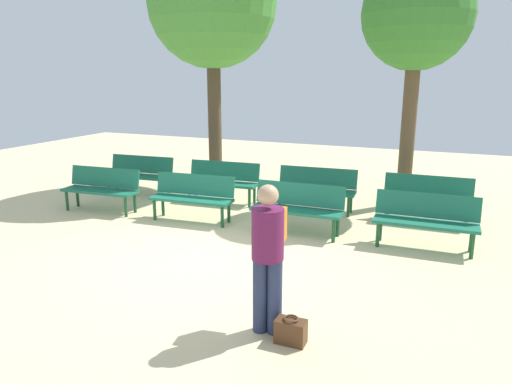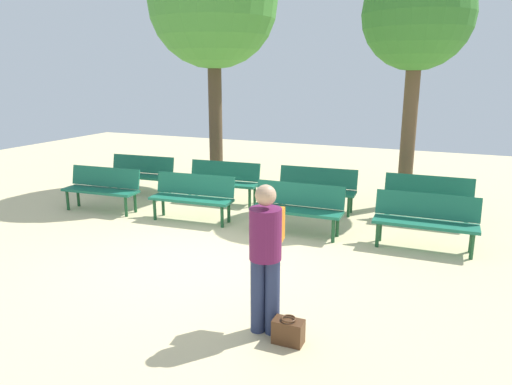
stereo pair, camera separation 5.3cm
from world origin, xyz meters
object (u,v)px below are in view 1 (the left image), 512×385
at_px(bench_r0_c1, 193,195).
at_px(bench_r1_c2, 316,187).
at_px(bench_r0_c0, 102,187).
at_px(tree_1, 212,4).
at_px(bench_r0_c2, 298,205).
at_px(bench_r1_c0, 140,172).
at_px(bench_r1_c1, 223,179).
at_px(tree_0, 417,18).
at_px(bench_r1_c3, 427,196).
at_px(bench_r0_c3, 426,218).
at_px(visitor_with_backpack, 268,250).
at_px(handbag, 291,331).

height_order(bench_r0_c1, bench_r1_c2, same).
height_order(bench_r0_c0, tree_1, tree_1).
relative_size(bench_r0_c0, bench_r0_c2, 1.01).
relative_size(bench_r1_c0, bench_r1_c1, 1.00).
xyz_separation_m(bench_r0_c2, tree_1, (-3.01, 2.69, 3.78)).
height_order(bench_r1_c1, tree_0, tree_0).
xyz_separation_m(bench_r1_c1, bench_r1_c3, (4.19, 0.20, 0.00)).
distance_m(bench_r0_c3, tree_1, 6.87).
xyz_separation_m(bench_r1_c0, bench_r1_c3, (6.30, 0.28, 0.00)).
bearing_deg(visitor_with_backpack, bench_r1_c3, -114.57).
xyz_separation_m(bench_r0_c0, bench_r1_c1, (1.96, 1.55, 0.00)).
height_order(bench_r0_c0, bench_r1_c0, same).
bearing_deg(tree_1, bench_r0_c1, -71.12).
bearing_deg(bench_r0_c0, bench_r0_c1, 0.01).
distance_m(bench_r1_c1, bench_r1_c2, 2.06).
xyz_separation_m(bench_r0_c1, bench_r1_c3, (4.11, 1.61, 0.00)).
height_order(bench_r0_c2, tree_0, tree_0).
xyz_separation_m(bench_r0_c0, bench_r1_c2, (4.02, 1.69, 0.00)).
height_order(bench_r1_c0, bench_r1_c3, same).
bearing_deg(bench_r1_c3, bench_r1_c2, -179.68).
bearing_deg(handbag, visitor_with_backpack, 154.55).
height_order(tree_1, handbag, tree_1).
xyz_separation_m(bench_r0_c1, bench_r0_c2, (2.07, 0.06, 0.00)).
bearing_deg(visitor_with_backpack, bench_r1_c1, -67.06).
relative_size(bench_r0_c0, handbag, 5.08).
bearing_deg(bench_r1_c3, handbag, -103.00).
bearing_deg(tree_1, handbag, -56.38).
bearing_deg(bench_r0_c3, bench_r1_c3, 91.36).
relative_size(bench_r0_c1, bench_r1_c0, 1.00).
bearing_deg(bench_r0_c3, bench_r1_c2, 146.55).
height_order(bench_r1_c0, bench_r1_c2, same).
distance_m(bench_r1_c2, bench_r1_c3, 2.13).
relative_size(bench_r1_c3, visitor_with_backpack, 0.98).
bearing_deg(bench_r0_c1, tree_0, 32.82).
bearing_deg(tree_0, bench_r0_c0, -153.31).
xyz_separation_m(bench_r1_c2, visitor_with_backpack, (0.80, -4.72, 0.43)).
bearing_deg(bench_r0_c1, visitor_with_backpack, -52.85).
relative_size(bench_r0_c0, visitor_with_backpack, 0.99).
height_order(bench_r0_c1, bench_r0_c3, same).
relative_size(bench_r1_c1, tree_1, 0.28).
bearing_deg(handbag, bench_r0_c0, 148.21).
xyz_separation_m(bench_r0_c2, bench_r0_c3, (2.11, 0.10, 0.00)).
bearing_deg(tree_0, tree_1, 179.29).
bearing_deg(bench_r0_c1, bench_r0_c2, -2.45).
distance_m(bench_r1_c2, handbag, 5.01).
height_order(bench_r1_c0, handbag, bench_r1_c0).
height_order(bench_r0_c0, bench_r0_c3, same).
height_order(bench_r0_c3, bench_r1_c1, same).
bearing_deg(bench_r0_c1, handbag, -51.11).
distance_m(bench_r1_c2, tree_0, 3.83).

